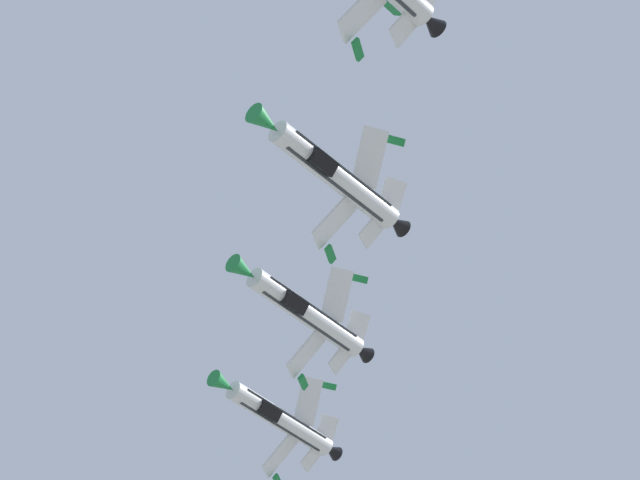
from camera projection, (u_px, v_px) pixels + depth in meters
The scene contains 3 objects.
fighter_jet_right_wing at pixel (333, 174), 105.28m from camera, with size 13.69×11.15×7.80m.
fighter_jet_left_outer at pixel (304, 312), 118.52m from camera, with size 13.69×11.19×7.98m.
fighter_jet_right_outer at pixel (278, 418), 131.71m from camera, with size 13.69×11.19×7.98m.
Camera 1 is at (-3.28, -4.11, 1.98)m, focal length 85.06 mm.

